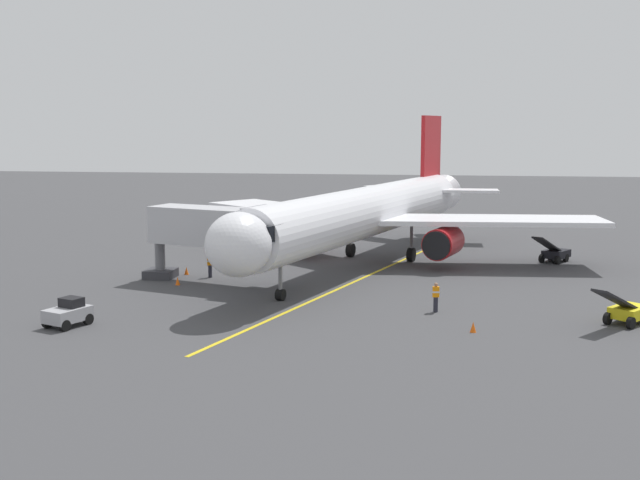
{
  "coord_description": "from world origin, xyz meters",
  "views": [
    {
      "loc": [
        -7.13,
        60.0,
        10.55
      ],
      "look_at": [
        0.52,
        9.35,
        3.0
      ],
      "focal_mm": 43.47,
      "sensor_mm": 36.0,
      "label": 1
    }
  ],
  "objects_px": {
    "airplane": "(368,213)",
    "safety_cone_nose_right": "(186,271)",
    "ground_crew_marshaller": "(436,297)",
    "belt_loader_starboard_side": "(555,253)",
    "belt_loader_near_nose": "(627,311)",
    "tug_rear_apron": "(68,313)",
    "jet_bridge": "(228,229)",
    "ground_crew_wing_walker": "(210,265)",
    "safety_cone_nose_left": "(178,281)",
    "safety_cone_wing_port": "(473,327)"
  },
  "relations": [
    {
      "from": "belt_loader_starboard_side",
      "to": "safety_cone_nose_left",
      "type": "distance_m",
      "value": 29.31
    },
    {
      "from": "ground_crew_wing_walker",
      "to": "belt_loader_starboard_side",
      "type": "xyz_separation_m",
      "value": [
        -24.88,
        -10.11,
        -0.17
      ]
    },
    {
      "from": "ground_crew_wing_walker",
      "to": "belt_loader_starboard_side",
      "type": "height_order",
      "value": "belt_loader_starboard_side"
    },
    {
      "from": "tug_rear_apron",
      "to": "safety_cone_nose_right",
      "type": "xyz_separation_m",
      "value": [
        -1.62,
        -14.84,
        -0.43
      ]
    },
    {
      "from": "jet_bridge",
      "to": "safety_cone_nose_left",
      "type": "xyz_separation_m",
      "value": [
        3.36,
        0.52,
        -3.49
      ]
    },
    {
      "from": "airplane",
      "to": "belt_loader_near_nose",
      "type": "relative_size",
      "value": 9.21
    },
    {
      "from": "belt_loader_near_nose",
      "to": "tug_rear_apron",
      "type": "height_order",
      "value": "belt_loader_near_nose"
    },
    {
      "from": "tug_rear_apron",
      "to": "safety_cone_nose_left",
      "type": "xyz_separation_m",
      "value": [
        -2.21,
        -11.2,
        -0.43
      ]
    },
    {
      "from": "jet_bridge",
      "to": "safety_cone_nose_right",
      "type": "distance_m",
      "value": 6.12
    },
    {
      "from": "tug_rear_apron",
      "to": "safety_cone_wing_port",
      "type": "bearing_deg",
      "value": -174.81
    },
    {
      "from": "jet_bridge",
      "to": "safety_cone_nose_right",
      "type": "xyz_separation_m",
      "value": [
        3.95,
        -3.11,
        -3.49
      ]
    },
    {
      "from": "belt_loader_starboard_side",
      "to": "tug_rear_apron",
      "type": "xyz_separation_m",
      "value": [
        28.48,
        24.16,
        -0.01
      ]
    },
    {
      "from": "ground_crew_marshaller",
      "to": "belt_loader_starboard_side",
      "type": "height_order",
      "value": "belt_loader_starboard_side"
    },
    {
      "from": "safety_cone_nose_right",
      "to": "safety_cone_wing_port",
      "type": "height_order",
      "value": "same"
    },
    {
      "from": "ground_crew_wing_walker",
      "to": "airplane",
      "type": "bearing_deg",
      "value": -146.9
    },
    {
      "from": "jet_bridge",
      "to": "ground_crew_marshaller",
      "type": "relative_size",
      "value": 6.67
    },
    {
      "from": "belt_loader_starboard_side",
      "to": "safety_cone_nose_right",
      "type": "height_order",
      "value": "belt_loader_starboard_side"
    },
    {
      "from": "ground_crew_marshaller",
      "to": "safety_cone_wing_port",
      "type": "bearing_deg",
      "value": 114.85
    },
    {
      "from": "belt_loader_near_nose",
      "to": "belt_loader_starboard_side",
      "type": "relative_size",
      "value": 0.95
    },
    {
      "from": "jet_bridge",
      "to": "belt_loader_near_nose",
      "type": "xyz_separation_m",
      "value": [
        -23.95,
        6.82,
        -3.05
      ]
    },
    {
      "from": "belt_loader_starboard_side",
      "to": "safety_cone_nose_right",
      "type": "distance_m",
      "value": 28.44
    },
    {
      "from": "safety_cone_nose_left",
      "to": "safety_cone_nose_right",
      "type": "height_order",
      "value": "same"
    },
    {
      "from": "jet_bridge",
      "to": "ground_crew_marshaller",
      "type": "distance_m",
      "value": 15.14
    },
    {
      "from": "safety_cone_wing_port",
      "to": "safety_cone_nose_right",
      "type": "bearing_deg",
      "value": -33.31
    },
    {
      "from": "belt_loader_near_nose",
      "to": "safety_cone_nose_right",
      "type": "bearing_deg",
      "value": -19.6
    },
    {
      "from": "safety_cone_nose_left",
      "to": "safety_cone_wing_port",
      "type": "relative_size",
      "value": 1.0
    },
    {
      "from": "safety_cone_nose_left",
      "to": "safety_cone_nose_right",
      "type": "xyz_separation_m",
      "value": [
        0.59,
        -3.64,
        0.0
      ]
    },
    {
      "from": "jet_bridge",
      "to": "belt_loader_near_nose",
      "type": "distance_m",
      "value": 25.09
    },
    {
      "from": "safety_cone_wing_port",
      "to": "jet_bridge",
      "type": "bearing_deg",
      "value": -31.97
    },
    {
      "from": "ground_crew_wing_walker",
      "to": "safety_cone_nose_right",
      "type": "height_order",
      "value": "ground_crew_wing_walker"
    },
    {
      "from": "safety_cone_nose_left",
      "to": "tug_rear_apron",
      "type": "bearing_deg",
      "value": 78.86
    },
    {
      "from": "tug_rear_apron",
      "to": "safety_cone_nose_right",
      "type": "bearing_deg",
      "value": -96.22
    },
    {
      "from": "ground_crew_marshaller",
      "to": "safety_cone_nose_right",
      "type": "distance_m",
      "value": 19.76
    },
    {
      "from": "ground_crew_wing_walker",
      "to": "belt_loader_starboard_side",
      "type": "relative_size",
      "value": 0.38
    },
    {
      "from": "belt_loader_near_nose",
      "to": "safety_cone_nose_left",
      "type": "distance_m",
      "value": 28.04
    },
    {
      "from": "airplane",
      "to": "safety_cone_nose_left",
      "type": "xyz_separation_m",
      "value": [
        11.87,
        9.67,
        -3.73
      ]
    },
    {
      "from": "airplane",
      "to": "safety_cone_nose_right",
      "type": "relative_size",
      "value": 71.64
    },
    {
      "from": "jet_bridge",
      "to": "belt_loader_near_nose",
      "type": "bearing_deg",
      "value": 164.1
    },
    {
      "from": "jet_bridge",
      "to": "airplane",
      "type": "bearing_deg",
      "value": -132.91
    },
    {
      "from": "jet_bridge",
      "to": "safety_cone_nose_right",
      "type": "bearing_deg",
      "value": -38.23
    },
    {
      "from": "safety_cone_nose_left",
      "to": "ground_crew_marshaller",
      "type": "bearing_deg",
      "value": 163.43
    },
    {
      "from": "belt_loader_starboard_side",
      "to": "ground_crew_wing_walker",
      "type": "bearing_deg",
      "value": 22.12
    },
    {
      "from": "tug_rear_apron",
      "to": "safety_cone_nose_right",
      "type": "relative_size",
      "value": 4.89
    },
    {
      "from": "airplane",
      "to": "safety_cone_nose_right",
      "type": "height_order",
      "value": "airplane"
    },
    {
      "from": "airplane",
      "to": "safety_cone_wing_port",
      "type": "height_order",
      "value": "airplane"
    },
    {
      "from": "ground_crew_marshaller",
      "to": "safety_cone_nose_right",
      "type": "bearing_deg",
      "value": -26.24
    },
    {
      "from": "belt_loader_near_nose",
      "to": "safety_cone_nose_left",
      "type": "relative_size",
      "value": 7.78
    },
    {
      "from": "belt_loader_starboard_side",
      "to": "safety_cone_wing_port",
      "type": "distance_m",
      "value": 23.38
    },
    {
      "from": "belt_loader_starboard_side",
      "to": "tug_rear_apron",
      "type": "distance_m",
      "value": 37.35
    },
    {
      "from": "safety_cone_nose_right",
      "to": "airplane",
      "type": "bearing_deg",
      "value": -154.15
    }
  ]
}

